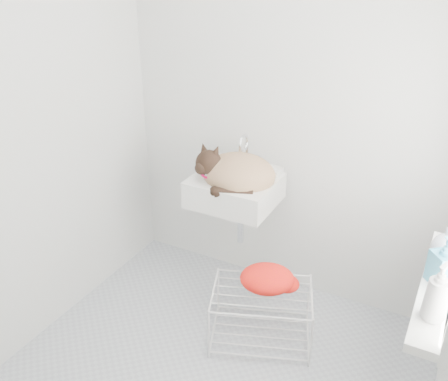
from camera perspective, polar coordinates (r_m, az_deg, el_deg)
The scene contains 12 objects.
floor at distance 2.91m, azimuth -1.30°, elevation -20.64°, with size 2.20×2.00×0.02m, color #A9B0B7.
back_wall at distance 3.02m, azimuth 7.79°, elevation 9.29°, with size 2.20×0.02×2.50m, color silver.
left_wall at distance 2.84m, azimuth -21.53°, elevation 6.52°, with size 0.02×2.00×2.50m, color silver.
windowsill at distance 2.32m, azimuth 23.89°, elevation -10.25°, with size 0.16×0.88×0.04m, color white.
sink at distance 3.03m, azimuth 1.28°, elevation 1.48°, with size 0.51×0.45×0.21m, color white.
faucet at distance 3.13m, azimuth 2.79°, elevation 5.03°, with size 0.19×0.13×0.19m, color silver, non-canonical shape.
cat at distance 3.00m, azimuth 1.33°, elevation 2.01°, with size 0.49×0.41×0.30m.
wire_rack at distance 3.02m, azimuth 4.34°, elevation -14.55°, with size 0.57×0.40×0.34m, color silver.
towel at distance 2.91m, azimuth 5.01°, elevation -10.76°, with size 0.32×0.23×0.13m, color red.
bottle_a at distance 2.10m, azimuth 22.98°, elevation -13.53°, with size 0.08×0.08×0.21m, color silver.
bottle_b at distance 2.31m, azimuth 23.75°, elevation -9.75°, with size 0.10×0.10×0.22m, color teal.
bottle_c at distance 2.48m, azimuth 24.24°, elevation -7.28°, with size 0.14×0.14×0.18m, color silver.
Camera 1 is at (0.98, -1.72, 2.13)m, focal length 39.30 mm.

